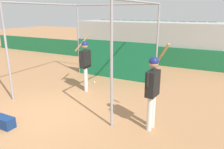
{
  "coord_description": "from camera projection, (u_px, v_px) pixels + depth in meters",
  "views": [
    {
      "loc": [
        4.41,
        -4.22,
        2.89
      ],
      "look_at": [
        1.43,
        1.47,
        1.03
      ],
      "focal_mm": 35.0,
      "sensor_mm": 36.0,
      "label": 1
    }
  ],
  "objects": [
    {
      "name": "ground_plane",
      "position": [
        45.0,
        114.0,
        6.36
      ],
      "size": [
        60.0,
        60.0,
        0.0
      ],
      "primitive_type": "plane",
      "color": "#A8754C"
    },
    {
      "name": "outfield_wall",
      "position": [
        138.0,
        54.0,
        12.59
      ],
      "size": [
        24.0,
        0.12,
        1.05
      ],
      "color": "#196038",
      "rests_on": "ground"
    },
    {
      "name": "bleacher_section",
      "position": [
        146.0,
        41.0,
        13.49
      ],
      "size": [
        8.7,
        2.4,
        2.33
      ],
      "color": "#9E9E99",
      "rests_on": "ground"
    },
    {
      "name": "batting_cage",
      "position": [
        107.0,
        50.0,
        8.95
      ],
      "size": [
        3.85,
        3.92,
        3.2
      ],
      "color": "gray",
      "rests_on": "ground"
    },
    {
      "name": "player_batter",
      "position": [
        85.0,
        61.0,
        8.03
      ],
      "size": [
        0.52,
        0.92,
        2.01
      ],
      "rotation": [
        0.0,
        0.0,
        1.59
      ],
      "color": "silver",
      "rests_on": "ground"
    },
    {
      "name": "player_waiting",
      "position": [
        153.0,
        86.0,
        5.3
      ],
      "size": [
        0.53,
        0.8,
        2.17
      ],
      "rotation": [
        0.0,
        0.0,
        1.49
      ],
      "color": "silver",
      "rests_on": "ground"
    },
    {
      "name": "equipment_bag",
      "position": [
        2.0,
        122.0,
        5.66
      ],
      "size": [
        0.7,
        0.28,
        0.28
      ],
      "color": "navy",
      "rests_on": "ground"
    },
    {
      "name": "baseball",
      "position": [
        94.0,
        82.0,
        9.15
      ],
      "size": [
        0.07,
        0.07,
        0.07
      ],
      "color": "white",
      "rests_on": "ground"
    }
  ]
}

